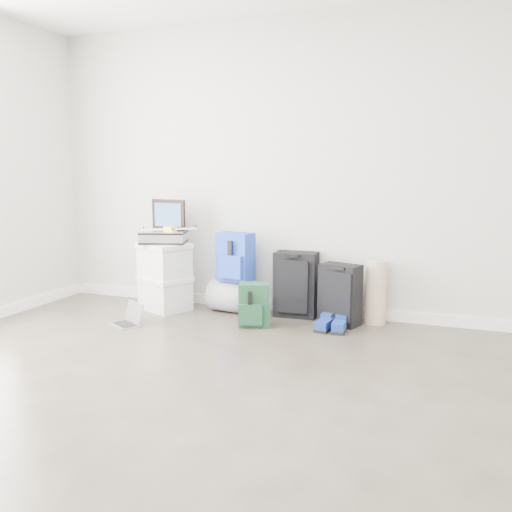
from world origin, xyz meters
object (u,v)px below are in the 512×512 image
at_px(briefcase, 164,237).
at_px(laptop, 129,320).
at_px(boxes_stack, 165,276).
at_px(large_suitcase, 296,284).
at_px(carry_on, 340,295).
at_px(duffel_bag, 237,296).

distance_m(briefcase, laptop, 0.88).
bearing_deg(laptop, boxes_stack, 117.40).
height_order(large_suitcase, laptop, large_suitcase).
height_order(large_suitcase, carry_on, large_suitcase).
distance_m(briefcase, duffel_bag, 0.89).
distance_m(large_suitcase, laptop, 1.53).
bearing_deg(large_suitcase, carry_on, -19.99).
bearing_deg(large_suitcase, duffel_bag, -176.73).
distance_m(duffel_bag, laptop, 1.03).
relative_size(duffel_bag, laptop, 1.51).
relative_size(boxes_stack, carry_on, 1.21).
xyz_separation_m(boxes_stack, large_suitcase, (1.25, 0.20, -0.03)).
bearing_deg(boxes_stack, carry_on, 26.78).
xyz_separation_m(boxes_stack, carry_on, (1.69, 0.07, -0.06)).
xyz_separation_m(duffel_bag, large_suitcase, (0.56, 0.06, 0.14)).
relative_size(briefcase, laptop, 1.23).
distance_m(boxes_stack, briefcase, 0.38).
bearing_deg(duffel_bag, carry_on, 3.04).
height_order(briefcase, duffel_bag, briefcase).
relative_size(boxes_stack, laptop, 1.94).
relative_size(duffel_bag, large_suitcase, 0.84).
distance_m(boxes_stack, duffel_bag, 0.72).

